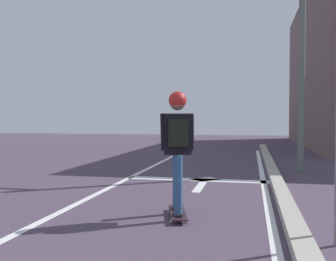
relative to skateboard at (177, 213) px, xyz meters
name	(u,v)px	position (x,y,z in m)	size (l,w,h in m)	color
lane_line_center	(94,195)	(-1.71, 1.13, -0.06)	(0.12, 20.00, 0.01)	silver
lane_line_curbside	(267,203)	(1.24, 1.13, -0.06)	(0.12, 20.00, 0.01)	silver
stop_bar	(198,180)	(-0.16, 3.23, -0.06)	(3.10, 0.40, 0.01)	silver
lane_arrow_stem	(200,186)	(0.00, 2.48, -0.06)	(0.16, 1.40, 0.01)	silver
lane_arrow_head	(205,179)	(0.00, 3.33, -0.06)	(0.56, 0.44, 0.01)	silver
curb_strip	(284,200)	(1.49, 1.13, 0.01)	(0.24, 24.00, 0.14)	#A39F92
skateboard	(177,213)	(0.00, 0.00, 0.00)	(0.42, 0.90, 0.07)	black
skater	(178,136)	(0.00, -0.02, 1.05)	(0.45, 0.61, 1.65)	#2E537A
traffic_signal_mast	(251,19)	(0.95, 4.73, 3.75)	(5.41, 0.34, 5.62)	#59645A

